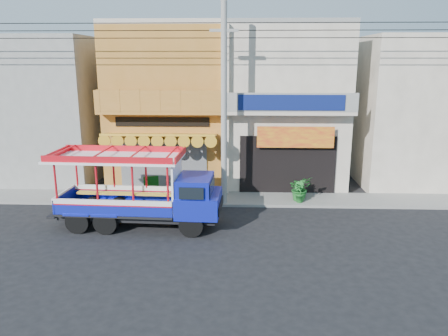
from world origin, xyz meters
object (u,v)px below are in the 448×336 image
(songthaew_truck, at_px, (150,191))
(potted_plant_a, at_px, (300,188))
(potted_plant_c, at_px, (302,188))
(utility_pole, at_px, (227,93))
(potted_plant_b, at_px, (299,192))
(green_sign, at_px, (151,189))

(songthaew_truck, height_order, potted_plant_a, songthaew_truck)
(potted_plant_c, bearing_deg, potted_plant_a, -23.64)
(utility_pole, relative_size, potted_plant_c, 30.89)
(utility_pole, relative_size, potted_plant_b, 30.05)
(utility_pole, height_order, potted_plant_b, utility_pole)
(potted_plant_a, bearing_deg, potted_plant_b, -129.73)
(potted_plant_a, bearing_deg, utility_pole, 159.36)
(potted_plant_b, xyz_separation_m, potted_plant_c, (0.21, 0.70, -0.01))
(potted_plant_b, distance_m, potted_plant_c, 0.73)
(potted_plant_b, bearing_deg, green_sign, 51.98)
(green_sign, height_order, potted_plant_c, green_sign)
(potted_plant_a, bearing_deg, potted_plant_c, 41.54)
(green_sign, bearing_deg, potted_plant_b, -2.67)
(songthaew_truck, xyz_separation_m, potted_plant_c, (6.38, 3.68, -0.89))
(utility_pole, bearing_deg, songthaew_truck, -136.26)
(songthaew_truck, relative_size, potted_plant_b, 7.10)
(songthaew_truck, distance_m, potted_plant_a, 7.06)
(songthaew_truck, bearing_deg, green_sign, 101.04)
(potted_plant_b, bearing_deg, songthaew_truck, 80.36)
(utility_pole, distance_m, potted_plant_a, 5.48)
(songthaew_truck, relative_size, potted_plant_a, 5.81)
(songthaew_truck, height_order, potted_plant_b, songthaew_truck)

